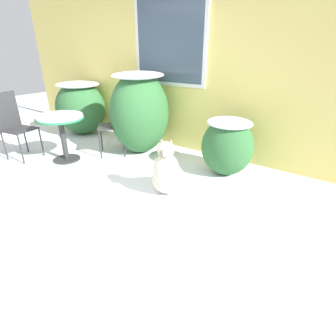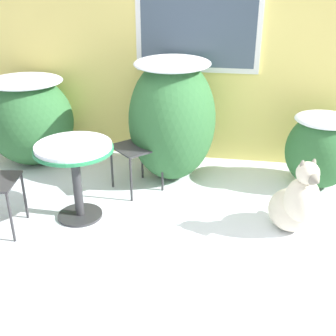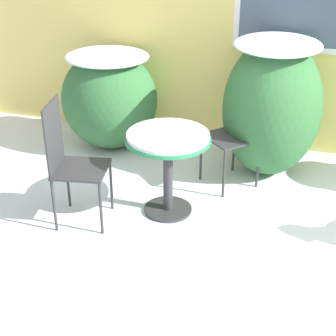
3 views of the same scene
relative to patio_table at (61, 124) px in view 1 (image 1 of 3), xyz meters
name	(u,v)px [view 1 (image 1 of 3)]	position (x,y,z in m)	size (l,w,h in m)	color
ground_plane	(72,186)	(0.86, -0.52, -0.61)	(16.00, 16.00, 0.00)	white
house_wall	(167,61)	(0.87, 1.68, 0.89)	(8.00, 0.10, 2.95)	#E5D16B
shrub_left	(81,106)	(-1.03, 1.15, -0.03)	(1.06, 0.99, 1.09)	#2D6033
shrub_middle	(140,111)	(0.74, 1.05, 0.11)	(0.96, 1.06, 1.37)	#2D6033
shrub_right	(227,145)	(2.37, 1.08, -0.16)	(0.75, 0.71, 0.83)	#2D6033
patio_table	(61,124)	(0.00, 0.00, 0.00)	(0.73, 0.73, 0.76)	#2D2D30
patio_chair_near_table	(116,121)	(0.48, 0.73, -0.02)	(0.61, 0.61, 1.08)	#2D2D30
patio_chair_far_side	(15,123)	(-0.74, -0.36, -0.02)	(0.50, 0.50, 1.08)	#2D2D30
dog	(167,174)	(2.02, 0.08, -0.32)	(0.56, 0.61, 0.76)	beige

